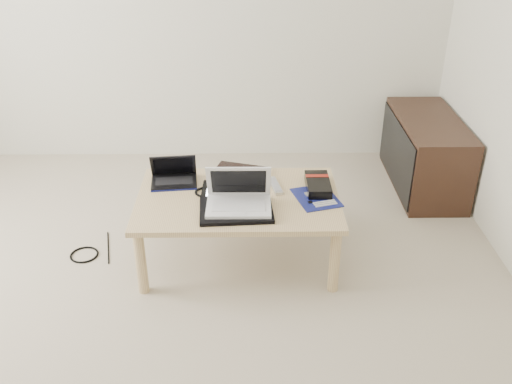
{
  "coord_description": "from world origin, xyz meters",
  "views": [
    {
      "loc": [
        0.55,
        -2.11,
        1.92
      ],
      "look_at": [
        0.59,
        0.58,
        0.43
      ],
      "focal_mm": 40.0,
      "sensor_mm": 36.0,
      "label": 1
    }
  ],
  "objects_px": {
    "netbook": "(174,177)",
    "white_laptop": "(239,198)",
    "gpu_box": "(318,185)",
    "coffee_table": "(238,205)",
    "media_cabinet": "(424,153)"
  },
  "relations": [
    {
      "from": "netbook",
      "to": "gpu_box",
      "type": "xyz_separation_m",
      "value": [
        0.81,
        -0.1,
        -0.01
      ]
    },
    {
      "from": "coffee_table",
      "to": "media_cabinet",
      "type": "xyz_separation_m",
      "value": [
        1.28,
        0.87,
        -0.1
      ]
    },
    {
      "from": "media_cabinet",
      "to": "white_laptop",
      "type": "height_order",
      "value": "white_laptop"
    },
    {
      "from": "media_cabinet",
      "to": "white_laptop",
      "type": "bearing_deg",
      "value": -142.11
    },
    {
      "from": "coffee_table",
      "to": "white_laptop",
      "type": "height_order",
      "value": "white_laptop"
    },
    {
      "from": "netbook",
      "to": "white_laptop",
      "type": "bearing_deg",
      "value": -39.05
    },
    {
      "from": "media_cabinet",
      "to": "coffee_table",
      "type": "bearing_deg",
      "value": -145.88
    },
    {
      "from": "netbook",
      "to": "white_laptop",
      "type": "height_order",
      "value": "white_laptop"
    },
    {
      "from": "coffee_table",
      "to": "gpu_box",
      "type": "xyz_separation_m",
      "value": [
        0.44,
        0.08,
        0.08
      ]
    },
    {
      "from": "netbook",
      "to": "gpu_box",
      "type": "bearing_deg",
      "value": -6.71
    },
    {
      "from": "gpu_box",
      "to": "netbook",
      "type": "bearing_deg",
      "value": 173.29
    },
    {
      "from": "coffee_table",
      "to": "netbook",
      "type": "relative_size",
      "value": 4.04
    },
    {
      "from": "netbook",
      "to": "white_laptop",
      "type": "distance_m",
      "value": 0.48
    },
    {
      "from": "netbook",
      "to": "white_laptop",
      "type": "xyz_separation_m",
      "value": [
        0.37,
        -0.3,
        0.03
      ]
    },
    {
      "from": "media_cabinet",
      "to": "gpu_box",
      "type": "height_order",
      "value": "media_cabinet"
    }
  ]
}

